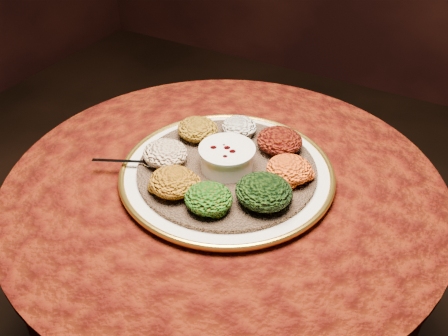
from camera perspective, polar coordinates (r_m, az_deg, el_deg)
The scene contains 13 objects.
table at distance 1.21m, azimuth 0.01°, elevation -8.24°, with size 0.96×0.96×0.73m.
platter at distance 1.09m, azimuth 0.34°, elevation -0.57°, with size 0.57×0.57×0.02m.
injera at distance 1.08m, azimuth 0.34°, elevation -0.12°, with size 0.39×0.39×0.01m, color brown.
stew_bowl at distance 1.06m, azimuth 0.35°, elevation 1.34°, with size 0.12×0.12×0.05m.
spoon at distance 1.10m, azimuth -8.86°, elevation 0.68°, with size 0.14×0.08×0.01m.
portion_ayib at distance 1.18m, azimuth 1.74°, elevation 4.74°, with size 0.08×0.08×0.04m, color white.
portion_kitfo at distance 1.13m, azimuth 6.36°, elevation 3.12°, with size 0.10×0.10×0.05m, color black.
portion_tikil at distance 1.05m, azimuth 7.48°, elevation -0.14°, with size 0.10×0.09×0.05m, color #B1600E.
portion_gomen at distance 0.98m, azimuth 4.56°, elevation -2.70°, with size 0.11×0.11×0.05m, color black.
portion_mixveg at distance 0.97m, azimuth -1.75°, elevation -3.49°, with size 0.10×0.09×0.05m, color #A4450A.
portion_kik at distance 1.01m, azimuth -5.79°, elevation -1.60°, with size 0.10×0.10×0.05m, color #9E560D.
portion_timatim at distance 1.09m, azimuth -6.72°, elevation 1.66°, with size 0.10×0.09×0.05m, color #730B06.
portion_shiro at distance 1.16m, azimuth -3.04°, elevation 4.46°, with size 0.10×0.09×0.05m, color #8C6410.
Camera 1 is at (0.41, -0.74, 1.41)m, focal length 40.00 mm.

